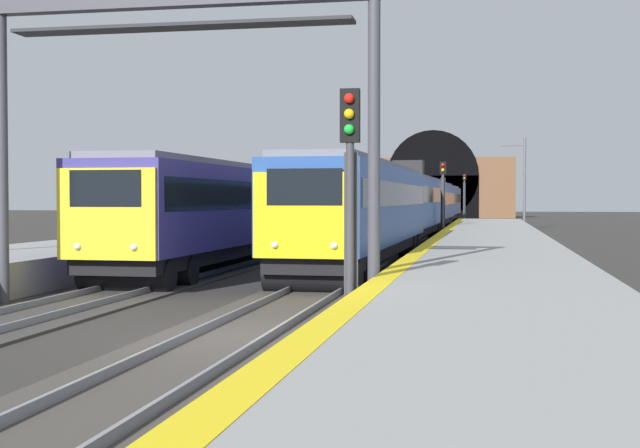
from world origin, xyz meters
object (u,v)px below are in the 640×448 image
Objects in this scene: train_main_approaching at (421,204)px; railway_signal_far at (464,193)px; catenary_mast_far at (524,183)px; railway_signal_mid at (443,194)px; overhead_signal_gantry at (180,68)px; railway_signal_near at (350,183)px; train_adjacent_platform at (327,205)px.

railway_signal_far reaches higher than train_main_approaching.
railway_signal_mid is at bearing 164.74° from catenary_mast_far.
overhead_signal_gantry is at bearing -7.56° from railway_signal_mid.
railway_signal_mid is 0.51× the size of overhead_signal_gantry.
catenary_mast_far is at bearing 174.33° from railway_signal_near.
overhead_signal_gantry is (2.54, 4.44, 2.75)m from railway_signal_near.
overhead_signal_gantry reaches higher than railway_signal_far.
catenary_mast_far is at bearing 164.74° from railway_signal_mid.
railway_signal_far reaches higher than train_adjacent_platform.
overhead_signal_gantry reaches higher than train_adjacent_platform.
train_adjacent_platform is 8.25× the size of catenary_mast_far.
train_main_approaching is at bearing -177.51° from railway_signal_near.
railway_signal_mid is at bearing 15.73° from train_main_approaching.
railway_signal_near is 5.81m from overhead_signal_gantry.
railway_signal_mid is 21.37m from catenary_mast_far.
train_main_approaching is 13.87× the size of railway_signal_far.
train_main_approaching is 10.00× the size of catenary_mast_far.
railway_signal_far is at bearing 172.62° from train_adjacent_platform.
overhead_signal_gantry is at bearing 169.45° from catenary_mast_far.
train_main_approaching is 1.21× the size of train_adjacent_platform.
railway_signal_far is at bearing -180.00° from railway_signal_mid.
train_adjacent_platform is 13.21× the size of railway_signal_near.
railway_signal_mid is at bearing -7.56° from overhead_signal_gantry.
railway_signal_near is at bearing -119.79° from overhead_signal_gantry.
railway_signal_near is (-35.28, -7.02, 0.67)m from train_adjacent_platform.
catenary_mast_far is (-29.00, -5.62, 0.70)m from railway_signal_far.
overhead_signal_gantry is 1.25× the size of catenary_mast_far.
overhead_signal_gantry is at bearing -119.79° from railway_signal_near.
catenary_mast_far is (21.32, -12.64, 1.67)m from train_adjacent_platform.
train_main_approaching reaches higher than railway_signal_near.
railway_signal_far is (85.60, 0.00, 0.30)m from railway_signal_near.
railway_signal_far is at bearing 10.97° from catenary_mast_far.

